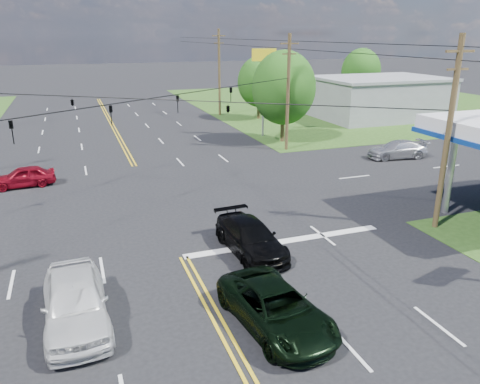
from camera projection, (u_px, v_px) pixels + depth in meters
name	position (u px, v px, depth m)	size (l,w,h in m)	color
ground	(153.00, 200.00, 27.96)	(280.00, 280.00, 0.00)	black
grass_ne	(356.00, 102.00, 67.68)	(46.00, 48.00, 0.03)	#244516
stop_bar	(285.00, 241.00, 22.43)	(10.00, 0.50, 0.02)	silver
retail_ne	(379.00, 99.00, 54.68)	(14.00, 10.00, 4.40)	gray
pole_se	(448.00, 133.00, 22.52)	(1.60, 0.28, 9.50)	#44341D
pole_ne	(288.00, 92.00, 38.56)	(1.60, 0.28, 9.50)	#44341D
pole_right_far	(219.00, 72.00, 55.40)	(1.60, 0.28, 10.00)	#44341D
span_wire_signals	(146.00, 99.00, 26.03)	(26.00, 18.00, 1.13)	black
power_lines	(149.00, 52.00, 23.41)	(26.04, 100.00, 0.64)	black
tree_right_a	(284.00, 88.00, 41.57)	(5.70, 5.70, 8.18)	#44341D
tree_right_b	(259.00, 82.00, 53.27)	(4.94, 4.94, 7.09)	#44341D
tree_far_r	(361.00, 71.00, 64.11)	(5.32, 5.32, 7.63)	#44341D
pickup_dkgreen	(276.00, 308.00, 15.71)	(2.38, 5.16, 1.43)	black
suv_black	(250.00, 238.00, 21.11)	(2.02, 4.98, 1.44)	black
pickup_white	(75.00, 301.00, 15.78)	(2.09, 5.20, 1.77)	silver
sedan_red	(23.00, 177.00, 30.27)	(1.57, 3.91, 1.33)	maroon
sedan_far	(397.00, 149.00, 37.24)	(1.95, 4.79, 1.39)	#B3B2B7
polesign_ne	(264.00, 68.00, 43.36)	(2.24, 0.86, 8.19)	#A5A5AA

